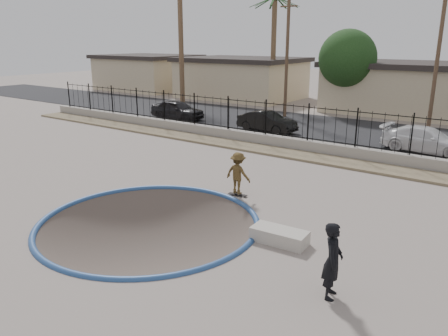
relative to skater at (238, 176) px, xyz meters
name	(u,v)px	position (x,y,z in m)	size (l,w,h in m)	color
ground	(319,165)	(-0.86, 9.28, -1.88)	(120.00, 120.00, 2.20)	gray
bowl_pit	(149,223)	(-0.86, -3.72, -0.78)	(6.84, 6.84, 1.80)	#453B34
coping_ring	(149,223)	(-0.86, -3.72, -0.78)	(7.04, 7.04, 0.20)	navy
rock_strip	(297,155)	(-0.86, 6.48, -0.72)	(42.00, 1.60, 0.11)	#8C7E5B
retaining_wall	(307,146)	(-0.86, 7.58, -0.48)	(42.00, 0.45, 0.60)	gray
fence	(308,123)	(-0.86, 7.58, 0.72)	(40.00, 0.04, 1.80)	black
street	(353,130)	(-0.86, 14.28, -0.76)	(90.00, 8.00, 0.04)	black
house_west_far	(148,72)	(-28.86, 23.78, 1.20)	(10.60, 8.60, 3.90)	#C4AE8C
house_west	(241,77)	(-15.86, 23.78, 1.19)	(11.60, 8.60, 3.90)	#C4AE8C
house_center	(398,87)	(-0.86, 23.78, 1.20)	(10.60, 8.60, 3.90)	#C4AE8C
palm_left	(180,11)	(-17.86, 17.28, 7.18)	(2.30, 2.30, 11.30)	brown
palm_mid	(274,26)	(-10.86, 21.28, 5.91)	(2.30, 2.30, 9.30)	brown
utility_pole_left	(287,52)	(-6.86, 16.28, 3.92)	(1.70, 0.24, 9.00)	#473323
utility_pole_mid	(439,50)	(3.14, 16.28, 4.18)	(1.70, 0.24, 9.50)	#473323
street_tree_left	(347,59)	(-3.86, 20.28, 3.41)	(4.32, 4.32, 6.36)	#473323
skater	(238,176)	(0.00, 0.00, 0.00)	(1.01, 0.58, 1.56)	brown
skateboard	(238,194)	(0.00, 0.00, -0.73)	(0.75, 0.30, 0.06)	black
videographer	(333,261)	(5.40, -4.22, 0.11)	(0.65, 0.43, 1.78)	black
concrete_ledge	(279,236)	(3.14, -2.50, -0.58)	(1.60, 0.70, 0.40)	#B1A99D
car_a	(177,110)	(-12.55, 10.69, -0.06)	(1.62, 4.02, 1.37)	black
car_b	(267,122)	(-5.09, 10.68, -0.12)	(1.33, 3.80, 1.25)	black
car_c	(426,140)	(4.12, 10.97, -0.11)	(1.79, 4.39, 1.27)	silver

